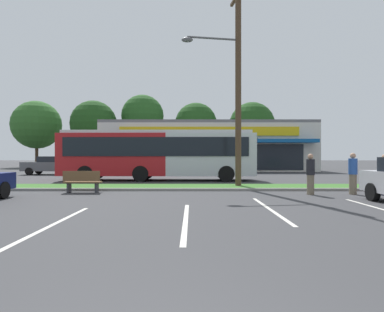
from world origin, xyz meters
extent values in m
cube|color=#386B28|center=(0.00, 14.00, 0.06)|extent=(56.00, 2.20, 0.12)
cube|color=gray|center=(0.00, 12.78, 0.06)|extent=(56.00, 0.24, 0.12)
cube|color=silver|center=(-2.97, 5.50, 0.00)|extent=(0.12, 4.80, 0.01)
cube|color=silver|center=(0.10, 6.15, 0.00)|extent=(0.12, 4.80, 0.01)
cube|color=silver|center=(2.59, 7.73, 0.00)|extent=(0.12, 4.80, 0.01)
cube|color=beige|center=(1.99, 36.03, 2.50)|extent=(22.56, 11.86, 5.01)
cube|color=black|center=(1.99, 30.06, 1.50)|extent=(18.95, 0.08, 2.60)
cube|color=#0F4C8C|center=(1.99, 29.40, 3.10)|extent=(21.20, 1.40, 0.35)
cube|color=gold|center=(1.99, 30.02, 4.11)|extent=(18.05, 0.16, 0.90)
cube|color=slate|center=(1.99, 36.03, 5.16)|extent=(22.56, 11.86, 0.30)
cylinder|color=#473323|center=(-22.49, 44.56, 1.79)|extent=(0.44, 0.44, 3.57)
sphere|color=#2D6026|center=(-22.49, 44.56, 6.19)|extent=(6.99, 6.99, 6.99)
cylinder|color=#473323|center=(-13.51, 42.47, 1.89)|extent=(0.44, 0.44, 3.77)
sphere|color=#1E4719|center=(-13.51, 42.47, 6.17)|extent=(6.39, 6.39, 6.39)
cylinder|color=#473323|center=(-6.88, 43.95, 2.57)|extent=(0.44, 0.44, 5.14)
sphere|color=#23511E|center=(-6.88, 43.95, 7.42)|extent=(6.08, 6.08, 6.08)
cylinder|color=#473323|center=(0.84, 44.60, 2.02)|extent=(0.44, 0.44, 4.04)
sphere|color=#1E4719|center=(0.84, 44.60, 6.34)|extent=(6.13, 6.13, 6.13)
cylinder|color=#473323|center=(8.86, 43.63, 1.84)|extent=(0.44, 0.44, 3.68)
sphere|color=#1E4719|center=(8.86, 43.63, 6.10)|extent=(6.47, 6.47, 6.47)
cylinder|color=#4C3826|center=(2.59, 14.16, 5.17)|extent=(0.30, 0.30, 10.35)
cylinder|color=#59595B|center=(1.31, 13.95, 7.45)|extent=(2.58, 0.53, 0.10)
ellipsoid|color=#59595B|center=(0.02, 13.74, 7.30)|extent=(0.56, 0.32, 0.24)
cube|color=#AD191E|center=(-4.82, 19.14, 1.70)|extent=(6.93, 2.64, 2.70)
cube|color=silver|center=(1.46, 19.06, 1.70)|extent=(5.68, 2.62, 2.70)
cube|color=silver|center=(-1.99, 19.10, 3.15)|extent=(12.08, 2.45, 0.20)
cube|color=black|center=(-2.01, 17.80, 2.19)|extent=(11.55, 0.21, 1.19)
cube|color=black|center=(4.31, 19.02, 2.02)|extent=(0.09, 2.17, 1.51)
cylinder|color=black|center=(2.41, 20.22, 0.50)|extent=(1.00, 0.31, 1.00)
cylinder|color=black|center=(2.38, 17.87, 0.50)|extent=(1.00, 0.31, 1.00)
cylinder|color=black|center=(-2.92, 20.28, 0.50)|extent=(1.00, 0.31, 1.00)
cylinder|color=black|center=(-2.95, 17.94, 0.50)|extent=(1.00, 0.31, 1.00)
cylinder|color=black|center=(-6.37, 20.33, 0.50)|extent=(1.00, 0.31, 1.00)
cylinder|color=black|center=(-6.40, 17.98, 0.50)|extent=(1.00, 0.31, 1.00)
cube|color=brown|center=(-4.54, 12.15, 0.45)|extent=(1.60, 0.45, 0.06)
cube|color=brown|center=(-4.54, 11.96, 0.73)|extent=(1.60, 0.06, 0.44)
cube|color=#333338|center=(-3.94, 12.15, 0.23)|extent=(0.08, 0.36, 0.45)
cube|color=#333338|center=(-5.15, 12.15, 0.23)|extent=(0.08, 0.36, 0.45)
cube|color=silver|center=(-4.87, 25.75, 0.69)|extent=(4.36, 1.76, 0.74)
cube|color=black|center=(-4.65, 25.75, 1.32)|extent=(1.96, 1.54, 0.52)
cylinder|color=black|center=(-6.22, 24.92, 0.32)|extent=(0.64, 0.22, 0.64)
cylinder|color=black|center=(-6.22, 26.59, 0.32)|extent=(0.64, 0.22, 0.64)
cylinder|color=black|center=(-3.52, 24.92, 0.32)|extent=(0.64, 0.22, 0.64)
cylinder|color=black|center=(-3.52, 26.59, 0.32)|extent=(0.64, 0.22, 0.64)
cylinder|color=black|center=(-6.82, 10.07, 0.32)|extent=(0.22, 0.64, 0.64)
cube|color=#515459|center=(-12.13, 25.70, 0.71)|extent=(4.27, 1.76, 0.77)
cube|color=black|center=(-11.91, 25.70, 1.33)|extent=(1.92, 1.55, 0.48)
cylinder|color=black|center=(-13.45, 24.87, 0.32)|extent=(0.64, 0.22, 0.64)
cylinder|color=black|center=(-13.45, 26.54, 0.32)|extent=(0.64, 0.22, 0.64)
cylinder|color=black|center=(-10.80, 24.87, 0.32)|extent=(0.64, 0.22, 0.64)
cylinder|color=black|center=(-10.80, 26.54, 0.32)|extent=(0.64, 0.22, 0.64)
cylinder|color=black|center=(6.66, 9.45, 0.32)|extent=(0.22, 0.64, 0.64)
cylinder|color=#726651|center=(5.17, 11.35, 0.41)|extent=(0.29, 0.29, 0.82)
cylinder|color=black|center=(5.17, 11.35, 1.14)|extent=(0.34, 0.34, 0.65)
sphere|color=tan|center=(5.17, 11.35, 1.58)|extent=(0.23, 0.23, 0.23)
cylinder|color=#726651|center=(6.97, 11.43, 0.42)|extent=(0.30, 0.30, 0.84)
cylinder|color=#264C99|center=(6.97, 11.43, 1.17)|extent=(0.35, 0.35, 0.66)
sphere|color=tan|center=(6.97, 11.43, 1.61)|extent=(0.23, 0.23, 0.23)
camera|label=1|loc=(0.26, -1.76, 1.59)|focal=29.64mm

